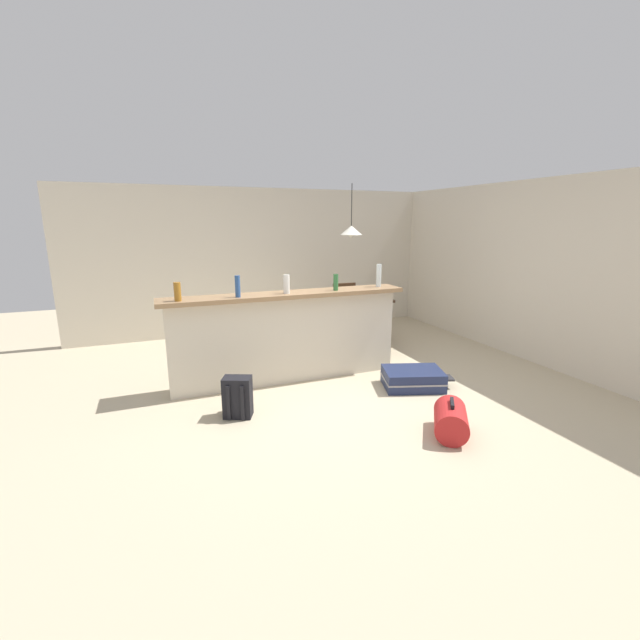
% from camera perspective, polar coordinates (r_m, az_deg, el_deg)
% --- Properties ---
extents(ground_plane, '(13.00, 13.00, 0.05)m').
position_cam_1_polar(ground_plane, '(5.06, 1.73, -9.54)').
color(ground_plane, '#BCAD8E').
extents(wall_back, '(6.60, 0.10, 2.50)m').
position_cam_1_polar(wall_back, '(7.59, -7.48, 7.98)').
color(wall_back, beige).
rests_on(wall_back, ground_plane).
extents(wall_right, '(0.10, 6.00, 2.50)m').
position_cam_1_polar(wall_right, '(6.75, 25.36, 6.17)').
color(wall_right, beige).
rests_on(wall_right, ground_plane).
extents(partition_half_wall, '(2.80, 0.20, 1.06)m').
position_cam_1_polar(partition_half_wall, '(5.13, -4.39, -2.68)').
color(partition_half_wall, beige).
rests_on(partition_half_wall, ground_plane).
extents(bar_countertop, '(2.96, 0.40, 0.05)m').
position_cam_1_polar(bar_countertop, '(5.00, -4.50, 3.45)').
color(bar_countertop, '#93704C').
rests_on(bar_countertop, partition_half_wall).
extents(bottle_amber, '(0.07, 0.07, 0.20)m').
position_cam_1_polar(bottle_amber, '(4.69, -18.85, 3.67)').
color(bottle_amber, '#9E661E').
rests_on(bottle_amber, bar_countertop).
extents(bottle_blue, '(0.06, 0.06, 0.24)m').
position_cam_1_polar(bottle_blue, '(4.76, -11.16, 4.51)').
color(bottle_blue, '#284C89').
rests_on(bottle_blue, bar_countertop).
extents(bottle_white, '(0.08, 0.08, 0.22)m').
position_cam_1_polar(bottle_white, '(4.93, -4.59, 4.89)').
color(bottle_white, silver).
rests_on(bottle_white, bar_countertop).
extents(bottle_green, '(0.06, 0.06, 0.20)m').
position_cam_1_polar(bottle_green, '(5.14, 2.16, 5.16)').
color(bottle_green, '#2D6B38').
rests_on(bottle_green, bar_countertop).
extents(bottle_clear, '(0.06, 0.06, 0.29)m').
position_cam_1_polar(bottle_clear, '(5.49, 8.01, 6.03)').
color(bottle_clear, silver).
rests_on(bottle_clear, bar_countertop).
extents(dining_table, '(1.10, 0.80, 0.74)m').
position_cam_1_polar(dining_table, '(6.73, 4.42, 2.18)').
color(dining_table, '#332319').
rests_on(dining_table, ground_plane).
extents(dining_chair_near_partition, '(0.43, 0.43, 0.93)m').
position_cam_1_polar(dining_chair_near_partition, '(6.25, 6.90, 0.03)').
color(dining_chair_near_partition, '#4C331E').
rests_on(dining_chair_near_partition, ground_plane).
extents(dining_chair_far_side, '(0.42, 0.42, 0.93)m').
position_cam_1_polar(dining_chair_far_side, '(7.21, 2.99, 1.89)').
color(dining_chair_far_side, '#4C331E').
rests_on(dining_chair_far_side, ground_plane).
extents(pendant_lamp, '(0.34, 0.34, 0.81)m').
position_cam_1_polar(pendant_lamp, '(6.65, 4.28, 12.11)').
color(pendant_lamp, black).
extents(suitcase_flat_navy, '(0.89, 0.69, 0.22)m').
position_cam_1_polar(suitcase_flat_navy, '(5.16, 12.56, -7.79)').
color(suitcase_flat_navy, '#1E284C').
rests_on(suitcase_flat_navy, ground_plane).
extents(backpack_black, '(0.33, 0.31, 0.42)m').
position_cam_1_polar(backpack_black, '(4.38, -11.13, -10.30)').
color(backpack_black, black).
rests_on(backpack_black, ground_plane).
extents(duffel_bag_red, '(0.53, 0.56, 0.34)m').
position_cam_1_polar(duffel_bag_red, '(4.15, 17.39, -12.87)').
color(duffel_bag_red, red).
rests_on(duffel_bag_red, ground_plane).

